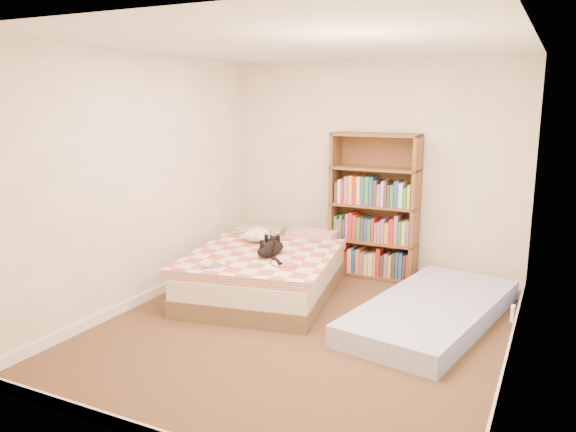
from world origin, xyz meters
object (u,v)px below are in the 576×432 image
at_px(floor_mattress, 432,311).
at_px(black_cat, 272,248).
at_px(bed, 268,270).
at_px(bookshelf, 374,226).
at_px(white_dog, 257,235).

relative_size(floor_mattress, black_cat, 2.95).
height_order(floor_mattress, black_cat, black_cat).
relative_size(bed, bookshelf, 1.32).
xyz_separation_m(bed, black_cat, (0.15, -0.19, 0.31)).
height_order(black_cat, white_dog, black_cat).
distance_m(bed, black_cat, 0.40).
distance_m(bookshelf, white_dog, 1.39).
relative_size(bookshelf, white_dog, 4.97).
bearing_deg(bed, floor_mattress, -12.09).
xyz_separation_m(bed, bookshelf, (0.83, 1.07, 0.36)).
bearing_deg(white_dog, floor_mattress, -11.55).
distance_m(bookshelf, floor_mattress, 1.55).
height_order(bookshelf, floor_mattress, bookshelf).
bearing_deg(black_cat, bookshelf, 43.28).
bearing_deg(floor_mattress, bookshelf, 140.35).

